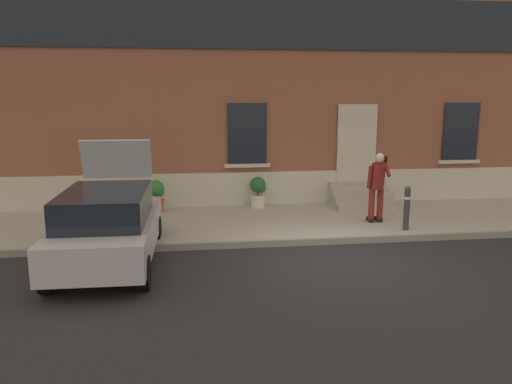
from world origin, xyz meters
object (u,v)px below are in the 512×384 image
at_px(bollard_near_person, 407,206).
at_px(planter_terracotta, 157,195).
at_px(person_on_phone, 377,183).
at_px(planter_cream, 258,191).
at_px(hatchback_car_silver, 108,225).

height_order(bollard_near_person, planter_terracotta, bollard_near_person).
distance_m(person_on_phone, planter_cream, 3.44).
distance_m(bollard_near_person, planter_cream, 4.24).
bearing_deg(hatchback_car_silver, planter_terracotta, 79.75).
bearing_deg(planter_cream, planter_terracotta, -175.99).
bearing_deg(person_on_phone, bollard_near_person, -49.57).
distance_m(bollard_near_person, person_on_phone, 1.00).
height_order(person_on_phone, planter_terracotta, person_on_phone).
bearing_deg(planter_cream, person_on_phone, -38.24).
height_order(hatchback_car_silver, planter_terracotta, hatchback_car_silver).
height_order(hatchback_car_silver, planter_cream, hatchback_car_silver).
bearing_deg(planter_terracotta, bollard_near_person, -24.47).
distance_m(hatchback_car_silver, planter_terracotta, 3.94).
relative_size(hatchback_car_silver, planter_terracotta, 4.76).
relative_size(person_on_phone, planter_cream, 2.03).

